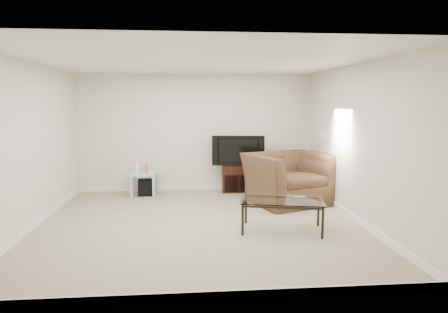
{
  "coord_description": "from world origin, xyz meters",
  "views": [
    {
      "loc": [
        -0.15,
        -6.09,
        1.88
      ],
      "look_at": [
        0.5,
        1.2,
        0.9
      ],
      "focal_mm": 32.0,
      "sensor_mm": 36.0,
      "label": 1
    }
  ],
  "objects": [
    {
      "name": "wall_back",
      "position": [
        0.0,
        2.5,
        1.25
      ],
      "size": [
        5.0,
        0.02,
        2.5
      ],
      "primitive_type": "cube",
      "color": "silver",
      "rests_on": "ground"
    },
    {
      "name": "recliner",
      "position": [
        1.73,
        1.2,
        0.63
      ],
      "size": [
        1.69,
        1.39,
        1.27
      ],
      "primitive_type": "imported",
      "rotation": [
        0.0,
        0.0,
        0.36
      ],
      "color": "brown",
      "rests_on": "floor"
    },
    {
      "name": "tv_stand",
      "position": [
        0.9,
        2.28,
        0.29
      ],
      "size": [
        0.72,
        0.52,
        0.58
      ],
      "primitive_type": null,
      "rotation": [
        0.0,
        0.0,
        -0.06
      ],
      "color": "black",
      "rests_on": "floor"
    },
    {
      "name": "coffee_table",
      "position": [
        1.22,
        -0.45,
        0.23
      ],
      "size": [
        1.32,
        0.93,
        0.47
      ],
      "primitive_type": null,
      "rotation": [
        0.0,
        0.0,
        -0.22
      ],
      "color": "black",
      "rests_on": "floor"
    },
    {
      "name": "game_case",
      "position": [
        -1.01,
        2.03,
        0.57
      ],
      "size": [
        0.06,
        0.14,
        0.19
      ],
      "primitive_type": "cube",
      "rotation": [
        0.0,
        0.0,
        0.05
      ],
      "color": "#CC4C4C",
      "rests_on": "side_table"
    },
    {
      "name": "wall_right",
      "position": [
        2.5,
        0.0,
        1.25
      ],
      "size": [
        0.02,
        5.0,
        2.5
      ],
      "primitive_type": "cube",
      "color": "silver",
      "rests_on": "ground"
    },
    {
      "name": "plate_right_outlet",
      "position": [
        2.49,
        1.3,
        0.3
      ],
      "size": [
        0.02,
        0.08,
        0.12
      ],
      "primitive_type": "cube",
      "color": "white",
      "rests_on": "wall_right"
    },
    {
      "name": "subwoofer",
      "position": [
        -1.04,
        2.07,
        0.17
      ],
      "size": [
        0.33,
        0.33,
        0.31
      ],
      "primitive_type": "cube",
      "rotation": [
        0.0,
        0.0,
        0.08
      ],
      "color": "black",
      "rests_on": "floor"
    },
    {
      "name": "plate_right_switch",
      "position": [
        2.49,
        1.6,
        1.25
      ],
      "size": [
        0.02,
        0.09,
        0.13
      ],
      "primitive_type": "cube",
      "color": "white",
      "rests_on": "wall_right"
    },
    {
      "name": "remote",
      "position": [
        1.5,
        -0.37,
        0.48
      ],
      "size": [
        0.19,
        0.08,
        0.02
      ],
      "primitive_type": "cube",
      "rotation": [
        0.0,
        0.0,
        0.18
      ],
      "color": "#B2B2B7",
      "rests_on": "coffee_table"
    },
    {
      "name": "dvd_player",
      "position": [
        0.9,
        2.24,
        0.48
      ],
      "size": [
        0.38,
        0.28,
        0.05
      ],
      "primitive_type": "cube",
      "rotation": [
        0.0,
        0.0,
        -0.06
      ],
      "color": "black",
      "rests_on": "tv_stand"
    },
    {
      "name": "wall_left",
      "position": [
        -2.5,
        0.0,
        1.25
      ],
      "size": [
        0.02,
        5.0,
        2.5
      ],
      "primitive_type": "cube",
      "color": "silver",
      "rests_on": "ground"
    },
    {
      "name": "ceiling",
      "position": [
        0.0,
        0.0,
        2.5
      ],
      "size": [
        5.0,
        5.0,
        0.0
      ],
      "primitive_type": "plane",
      "color": "white",
      "rests_on": "ground"
    },
    {
      "name": "game_console",
      "position": [
        -1.19,
        2.03,
        0.58
      ],
      "size": [
        0.06,
        0.16,
        0.22
      ],
      "primitive_type": "cube",
      "rotation": [
        0.0,
        0.0,
        -0.05
      ],
      "color": "white",
      "rests_on": "side_table"
    },
    {
      "name": "floor",
      "position": [
        0.0,
        0.0,
        0.0
      ],
      "size": [
        5.0,
        5.0,
        0.0
      ],
      "primitive_type": "plane",
      "color": "tan",
      "rests_on": "ground"
    },
    {
      "name": "side_table",
      "position": [
        -1.07,
        2.05,
        0.24
      ],
      "size": [
        0.51,
        0.51,
        0.47
      ],
      "primitive_type": null,
      "rotation": [
        0.0,
        0.0,
        -0.04
      ],
      "color": "silver",
      "rests_on": "floor"
    },
    {
      "name": "television",
      "position": [
        0.9,
        2.25,
        0.89
      ],
      "size": [
        1.04,
        0.34,
        0.63
      ],
      "primitive_type": "imported",
      "rotation": [
        0.0,
        0.0,
        -0.13
      ],
      "color": "black",
      "rests_on": "tv_stand"
    },
    {
      "name": "plate_back",
      "position": [
        -1.4,
        2.49,
        1.25
      ],
      "size": [
        0.12,
        0.02,
        0.12
      ],
      "primitive_type": "cube",
      "color": "white",
      "rests_on": "wall_back"
    }
  ]
}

